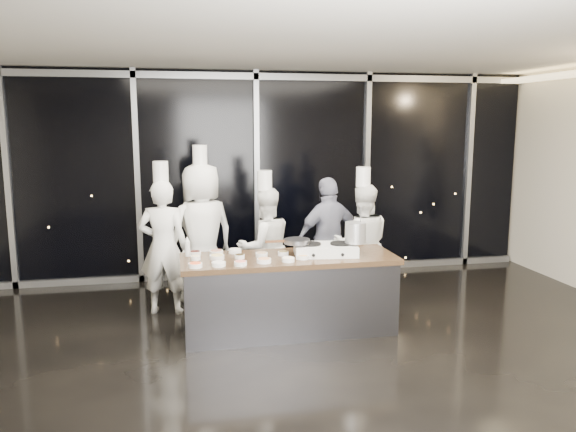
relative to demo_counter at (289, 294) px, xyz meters
name	(u,v)px	position (x,y,z in m)	size (l,w,h in m)	color
ground	(307,363)	(0.00, -0.90, -0.45)	(9.00, 9.00, 0.00)	black
room_shell	(326,141)	(0.18, -0.90, 1.79)	(9.02, 7.02, 3.21)	beige
window_wall	(256,175)	(0.00, 2.53, 1.14)	(8.90, 0.11, 3.20)	black
demo_counter	(289,294)	(0.00, 0.00, 0.00)	(2.46, 0.86, 0.90)	#38383D
stove	(325,249)	(0.43, 0.00, 0.51)	(0.77, 0.53, 0.14)	silver
frying_pan	(296,241)	(0.09, 0.04, 0.61)	(0.54, 0.34, 0.05)	slate
stock_pot	(355,233)	(0.77, -0.07, 0.71)	(0.24, 0.24, 0.24)	#B9B9BC
prep_bowls	(239,257)	(-0.58, -0.04, 0.47)	(1.34, 0.74, 0.05)	white
squeeze_bottle	(187,247)	(-1.14, 0.24, 0.56)	(0.06, 0.06, 0.23)	silver
chef_far_left	(163,246)	(-1.43, 0.96, 0.42)	(0.69, 0.52, 1.95)	white
chef_left	(202,233)	(-0.92, 1.28, 0.50)	(1.09, 0.93, 2.13)	white
chef_center	(265,247)	(-0.12, 0.99, 0.35)	(0.87, 0.75, 1.80)	white
guest	(329,239)	(0.78, 1.07, 0.39)	(1.06, 0.65, 1.69)	#161C3E
chef_right	(362,243)	(1.17, 0.85, 0.36)	(0.86, 0.71, 1.84)	white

